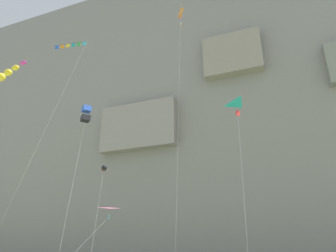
% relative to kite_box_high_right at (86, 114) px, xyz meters
% --- Properties ---
extents(cliff_face, '(180.00, 29.83, 65.18)m').
position_rel_kite_box_high_right_xyz_m(cliff_face, '(13.83, 38.80, 15.42)').
color(cliff_face, gray).
rests_on(cliff_face, ground).
extents(kite_box_high_right, '(3.06, 5.52, 18.10)m').
position_rel_kite_box_high_right_xyz_m(kite_box_high_right, '(0.00, 0.00, 0.00)').
color(kite_box_high_right, blue).
rests_on(kite_box_high_right, ground).
extents(kite_diamond_mid_left, '(1.40, 3.53, 31.59)m').
position_rel_kite_box_high_right_xyz_m(kite_diamond_mid_left, '(10.58, 2.57, 12.31)').
color(kite_diamond_mid_left, orange).
rests_on(kite_diamond_mid_left, ground).
extents(kite_windsock_high_left, '(3.33, 5.93, 11.72)m').
position_rel_kite_box_high_right_xyz_m(kite_windsock_high_left, '(1.78, 1.74, -6.04)').
color(kite_windsock_high_left, black).
rests_on(kite_windsock_high_left, ground).
extents(kite_delta_low_center, '(2.08, 5.16, 14.43)m').
position_rel_kite_box_high_right_xyz_m(kite_delta_low_center, '(17.15, -0.45, -3.16)').
color(kite_delta_low_center, teal).
rests_on(kite_delta_low_center, ground).
extents(kite_banner_upper_mid, '(4.94, 5.84, 29.68)m').
position_rel_kite_box_high_right_xyz_m(kite_banner_upper_mid, '(-5.33, 1.67, 11.03)').
color(kite_banner_upper_mid, black).
rests_on(kite_banner_upper_mid, ground).
extents(kite_delta_near_cliff, '(4.41, 5.55, 6.47)m').
position_rel_kite_box_high_right_xyz_m(kite_delta_near_cliff, '(2.60, 2.15, -10.91)').
color(kite_delta_near_cliff, pink).
rests_on(kite_delta_near_cliff, ground).
extents(kite_windsock_low_right, '(2.89, 5.64, 13.45)m').
position_rel_kite_box_high_right_xyz_m(kite_windsock_low_right, '(4.56, -14.27, -4.12)').
color(kite_windsock_low_right, yellow).
rests_on(kite_windsock_low_right, ground).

